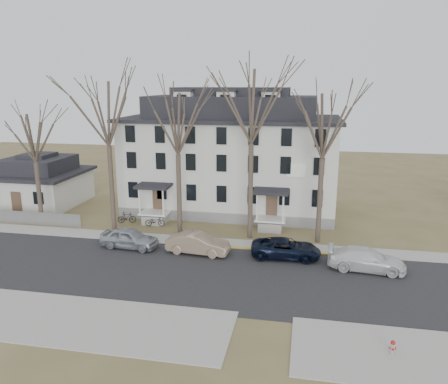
% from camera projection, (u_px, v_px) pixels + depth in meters
% --- Properties ---
extents(ground, '(120.00, 120.00, 0.00)m').
position_uv_depth(ground, '(213.00, 290.00, 27.01)').
color(ground, olive).
rests_on(ground, ground).
extents(main_road, '(120.00, 10.00, 0.04)m').
position_uv_depth(main_road, '(219.00, 276.00, 28.92)').
color(main_road, '#27272A').
rests_on(main_road, ground).
extents(far_sidewalk, '(120.00, 2.00, 0.08)m').
position_uv_depth(far_sidewalk, '(234.00, 244.00, 34.63)').
color(far_sidewalk, '#A09F97').
rests_on(far_sidewalk, ground).
extents(near_sidewalk_right, '(14.00, 5.00, 0.08)m').
position_uv_depth(near_sidewalk_right, '(445.00, 361.00, 20.06)').
color(near_sidewalk_right, '#A09F97').
rests_on(near_sidewalk_right, ground).
extents(near_sidewalk_left, '(20.00, 5.00, 0.08)m').
position_uv_depth(near_sidewalk_left, '(50.00, 318.00, 23.70)').
color(near_sidewalk_left, '#A09F97').
rests_on(near_sidewalk_left, ground).
extents(yellow_curb, '(14.00, 0.25, 0.06)m').
position_uv_depth(yellow_curb, '(298.00, 253.00, 32.87)').
color(yellow_curb, gold).
rests_on(yellow_curb, ground).
extents(boarding_house, '(20.80, 12.36, 12.05)m').
position_uv_depth(boarding_house, '(231.00, 156.00, 43.18)').
color(boarding_house, slate).
rests_on(boarding_house, ground).
extents(small_house, '(8.70, 8.70, 5.00)m').
position_uv_depth(small_house, '(40.00, 183.00, 45.72)').
color(small_house, beige).
rests_on(small_house, ground).
extents(fence, '(14.00, 0.06, 1.20)m').
position_uv_depth(fence, '(11.00, 223.00, 39.89)').
color(fence, gray).
rests_on(fence, ground).
extents(tree_far_left, '(8.40, 8.40, 13.72)m').
position_uv_depth(tree_far_left, '(107.00, 109.00, 35.85)').
color(tree_far_left, '#473B31').
rests_on(tree_far_left, ground).
extents(tree_mid_left, '(7.80, 7.80, 12.74)m').
position_uv_depth(tree_mid_left, '(177.00, 119.00, 34.94)').
color(tree_mid_left, '#473B31').
rests_on(tree_mid_left, ground).
extents(tree_center, '(9.00, 9.00, 14.70)m').
position_uv_depth(tree_center, '(252.00, 101.00, 33.49)').
color(tree_center, '#473B31').
rests_on(tree_center, ground).
extents(tree_mid_right, '(7.80, 7.80, 12.74)m').
position_uv_depth(tree_mid_right, '(324.00, 122.00, 32.84)').
color(tree_mid_right, '#473B31').
rests_on(tree_mid_right, ground).
extents(tree_bungalow, '(6.60, 6.60, 10.78)m').
position_uv_depth(tree_bungalow, '(33.00, 135.00, 37.66)').
color(tree_bungalow, '#473B31').
rests_on(tree_bungalow, ground).
extents(car_silver, '(4.68, 2.23, 1.55)m').
position_uv_depth(car_silver, '(129.00, 238.00, 33.69)').
color(car_silver, '#A1A9B0').
rests_on(car_silver, ground).
extents(car_tan, '(4.82, 2.03, 1.55)m').
position_uv_depth(car_tan, '(198.00, 244.00, 32.55)').
color(car_tan, gray).
rests_on(car_tan, ground).
extents(car_navy, '(5.08, 2.44, 1.40)m').
position_uv_depth(car_navy, '(286.00, 249.00, 31.78)').
color(car_navy, black).
rests_on(car_navy, ground).
extents(car_white, '(5.31, 2.53, 1.49)m').
position_uv_depth(car_white, '(366.00, 260.00, 29.66)').
color(car_white, silver).
rests_on(car_white, ground).
extents(bicycle_left, '(1.82, 0.84, 0.92)m').
position_uv_depth(bicycle_left, '(155.00, 222.00, 38.77)').
color(bicycle_left, black).
rests_on(bicycle_left, ground).
extents(bicycle_right, '(1.75, 0.89, 1.01)m').
position_uv_depth(bicycle_right, '(127.00, 218.00, 39.68)').
color(bicycle_right, black).
rests_on(bicycle_right, ground).
extents(fire_hydrant, '(0.32, 0.30, 0.77)m').
position_uv_depth(fire_hydrant, '(392.00, 348.00, 20.41)').
color(fire_hydrant, '#B7B7BA').
rests_on(fire_hydrant, ground).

